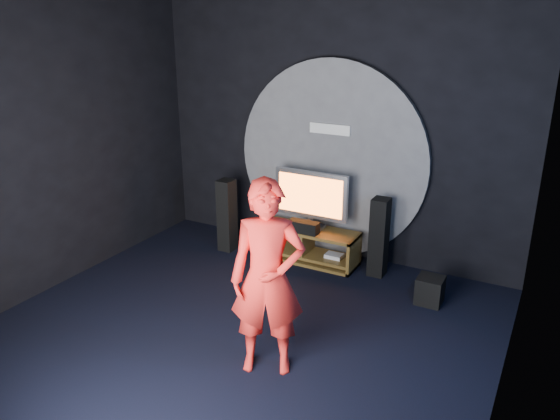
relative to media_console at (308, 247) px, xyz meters
The scene contains 13 objects.
floor 2.06m from the media_console, 86.83° to the right, with size 5.00×5.00×0.00m, color black.
back_wall 1.62m from the media_console, 75.83° to the left, with size 5.00×0.04×3.50m, color black.
left_wall 3.51m from the media_console, 139.34° to the right, with size 0.04×5.00×3.50m, color black.
right_wall 3.67m from the media_console, 38.11° to the right, with size 0.04×5.00×3.50m, color black.
wall_disc_panel 1.18m from the media_console, 73.90° to the left, with size 2.60×0.11×2.60m.
media_console is the anchor object (origin of this frame).
tv 0.67m from the media_console, 96.19° to the left, with size 1.00×0.22×0.76m.
center_speaker 0.36m from the media_console, 93.10° to the right, with size 0.40×0.15×0.15m, color black.
remote 0.50m from the media_console, 163.60° to the right, with size 0.18×0.05×0.02m, color black.
tower_speaker_left 1.20m from the media_console, behind, with size 0.20×0.22×1.01m, color black.
tower_speaker_right 0.99m from the media_console, ahead, with size 0.20×0.22×1.01m, color black.
subwoofer 1.74m from the media_console, 12.28° to the right, with size 0.29×0.29×0.32m, color black.
player 2.48m from the media_console, 73.40° to the right, with size 0.66×0.43×1.82m, color red.
Camera 1 is at (2.70, -3.96, 3.10)m, focal length 35.00 mm.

